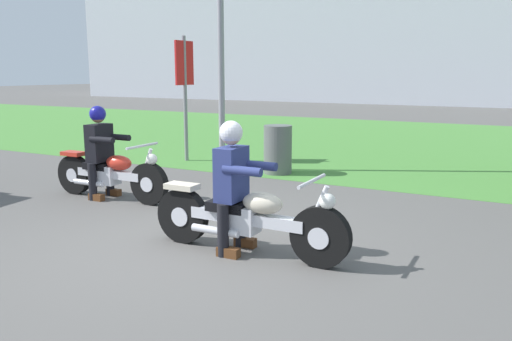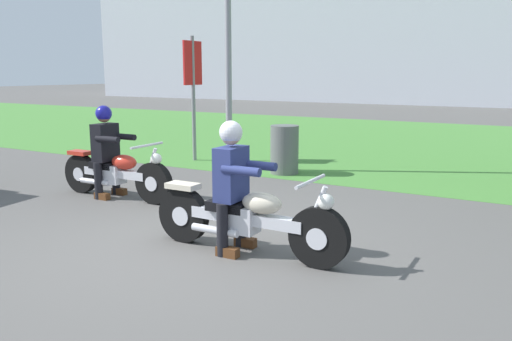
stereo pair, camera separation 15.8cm
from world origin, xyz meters
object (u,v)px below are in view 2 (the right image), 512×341
Objects in this scene: rider_follow at (106,144)px; rider_lead at (233,176)px; motorcycle_follow at (116,173)px; sign_banner at (193,79)px; trash_can at (284,150)px; motorcycle_lead at (247,219)px.

rider_lead is at bearing -21.29° from rider_follow.
motorcycle_follow is 3.73m from sign_banner.
rider_lead is at bearing -70.44° from trash_can.
rider_follow is 1.53× the size of trash_can.
motorcycle_follow is at bearing 158.71° from motorcycle_lead.
rider_follow reaches higher than trash_can.
motorcycle_lead is 1.08× the size of motorcycle_follow.
motorcycle_follow is 1.50× the size of rider_follow.
rider_lead is 3.03m from motorcycle_follow.
motorcycle_follow is 0.80× the size of sign_banner.
rider_lead is 3.15m from rider_follow.
sign_banner reaches higher than trash_can.
sign_banner is at bearing 106.35° from motorcycle_follow.
rider_follow is 3.34m from trash_can.
rider_follow is at bearing -116.82° from trash_can.
sign_banner is at bearing 171.15° from trash_can.
rider_follow is at bearing -75.86° from sign_banner.
sign_banner reaches higher than rider_lead.
rider_follow is 3.55m from sign_banner.
trash_can is at bearing -8.85° from sign_banner.
motorcycle_follow is 2.30× the size of trash_can.
rider_lead reaches higher than rider_follow.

